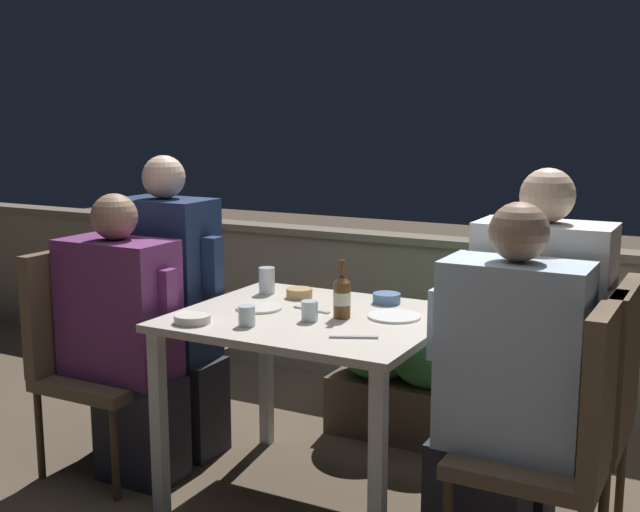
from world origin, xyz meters
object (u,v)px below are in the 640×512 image
at_px(person_navy_jumper, 173,306).
at_px(person_blue_shirt, 502,392).
at_px(chair_left_far, 138,326).
at_px(person_purple_stripe, 126,340).
at_px(beer_bottle, 342,296).
at_px(chair_right_near, 568,425).
at_px(chair_left_near, 88,343).
at_px(person_white_polo, 531,355).
at_px(chair_right_far, 591,396).

bearing_deg(person_navy_jumper, person_blue_shirt, -10.17).
distance_m(chair_left_far, person_blue_shirt, 1.81).
height_order(person_purple_stripe, beer_bottle, person_purple_stripe).
height_order(person_purple_stripe, person_navy_jumper, person_navy_jumper).
bearing_deg(chair_right_near, beer_bottle, 169.89).
height_order(chair_left_far, person_navy_jumper, person_navy_jumper).
bearing_deg(person_purple_stripe, person_blue_shirt, 1.11).
relative_size(chair_right_near, person_blue_shirt, 0.76).
bearing_deg(person_navy_jumper, chair_left_far, 180.00).
xyz_separation_m(chair_left_near, person_purple_stripe, (0.22, 0.00, 0.04)).
height_order(person_blue_shirt, person_white_polo, person_white_polo).
bearing_deg(person_blue_shirt, chair_left_far, 171.02).
bearing_deg(person_blue_shirt, beer_bottle, 166.74).
relative_size(person_purple_stripe, chair_right_near, 1.26).
height_order(person_blue_shirt, beer_bottle, person_blue_shirt).
bearing_deg(beer_bottle, chair_left_far, 173.62).
bearing_deg(chair_left_near, chair_right_near, 0.87).
xyz_separation_m(person_blue_shirt, beer_bottle, (-0.67, 0.16, 0.22)).
distance_m(chair_right_near, beer_bottle, 0.94).
distance_m(chair_left_near, person_purple_stripe, 0.22).
height_order(person_purple_stripe, chair_right_near, person_purple_stripe).
xyz_separation_m(chair_right_near, beer_bottle, (-0.88, 0.16, 0.29)).
distance_m(person_purple_stripe, person_blue_shirt, 1.58).
distance_m(chair_left_far, chair_right_far, 2.02).
xyz_separation_m(person_purple_stripe, chair_left_far, (-0.21, 0.31, -0.04)).
xyz_separation_m(chair_left_far, person_blue_shirt, (1.78, -0.28, 0.07)).
bearing_deg(person_white_polo, person_purple_stripe, -168.04).
distance_m(chair_left_near, chair_right_near, 2.01).
relative_size(chair_left_near, chair_left_far, 1.00).
bearing_deg(person_blue_shirt, chair_right_near, -0.00).
xyz_separation_m(person_purple_stripe, person_white_polo, (1.59, 0.34, 0.07)).
bearing_deg(chair_right_far, chair_right_near, -93.07).
xyz_separation_m(person_purple_stripe, person_navy_jumper, (0.00, 0.31, 0.08)).
bearing_deg(person_navy_jumper, chair_right_near, -8.97).
relative_size(person_purple_stripe, beer_bottle, 5.39).
relative_size(chair_left_near, person_blue_shirt, 0.76).
bearing_deg(chair_right_near, person_purple_stripe, -179.02).
bearing_deg(chair_left_near, beer_bottle, 9.47).
bearing_deg(chair_right_far, person_purple_stripe, -169.40).
relative_size(chair_right_near, person_white_polo, 0.71).
relative_size(chair_left_near, chair_right_near, 1.00).
distance_m(chair_left_near, beer_bottle, 1.18).
distance_m(person_purple_stripe, chair_left_far, 0.38).
relative_size(person_blue_shirt, chair_right_far, 1.31).
relative_size(person_blue_shirt, beer_bottle, 5.61).
height_order(person_purple_stripe, chair_right_far, person_purple_stripe).
bearing_deg(person_navy_jumper, chair_left_near, -125.00).
distance_m(chair_left_near, chair_left_far, 0.31).
height_order(chair_left_near, chair_right_near, same).
bearing_deg(person_white_polo, chair_left_near, -169.43).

